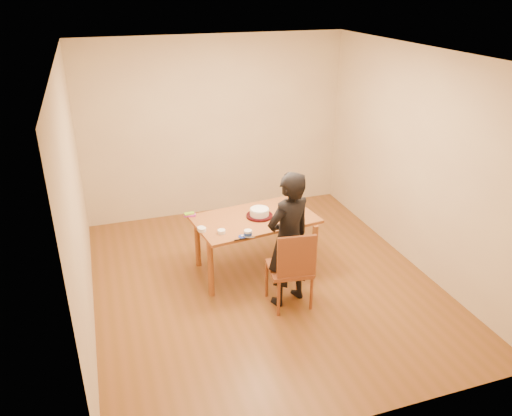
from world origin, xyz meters
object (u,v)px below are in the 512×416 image
object	(u,v)px
dining_chair	(289,269)
cake_plate	(259,216)
dining_table	(255,219)
cake	(259,212)
person	(288,240)

from	to	relation	value
dining_chair	cake_plate	xyz separation A→B (m)	(-0.09, 0.78, 0.31)
dining_table	dining_chair	world-z (taller)	dining_table
dining_chair	dining_table	bearing A→B (deg)	108.21
cake_plate	cake	bearing A→B (deg)	180.00
dining_table	dining_chair	distance (m)	0.84
person	cake	bearing A→B (deg)	-102.14
dining_table	person	distance (m)	0.75
dining_chair	cake_plate	world-z (taller)	cake_plate
cake	person	bearing A→B (deg)	-83.33
person	cake_plate	bearing A→B (deg)	-102.14
dining_chair	person	distance (m)	0.34
cake_plate	cake	xyz separation A→B (m)	(-0.00, 0.00, 0.05)
cake_plate	cake	world-z (taller)	cake
dining_chair	cake_plate	bearing A→B (deg)	103.55
person	dining_table	bearing A→B (deg)	-97.21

